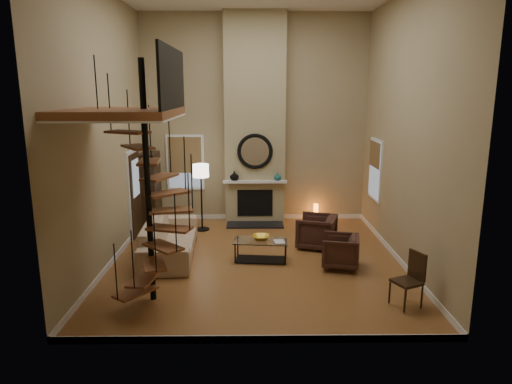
{
  "coord_description": "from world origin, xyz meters",
  "views": [
    {
      "loc": [
        -0.11,
        -9.15,
        3.53
      ],
      "look_at": [
        0.0,
        0.4,
        1.4
      ],
      "focal_mm": 32.15,
      "sensor_mm": 36.0,
      "label": 1
    }
  ],
  "objects_px": {
    "armchair_near": "(320,232)",
    "armchair_far": "(344,251)",
    "side_chair": "(411,276)",
    "floor_lamp": "(201,176)",
    "accent_lamp": "(316,212)",
    "hutch": "(151,189)",
    "sofa": "(169,238)",
    "coffee_table": "(261,248)"
  },
  "relations": [
    {
      "from": "sofa",
      "to": "armchair_far",
      "type": "height_order",
      "value": "sofa"
    },
    {
      "from": "armchair_far",
      "to": "accent_lamp",
      "type": "bearing_deg",
      "value": -166.24
    },
    {
      "from": "armchair_near",
      "to": "hutch",
      "type": "bearing_deg",
      "value": -96.45
    },
    {
      "from": "armchair_far",
      "to": "floor_lamp",
      "type": "height_order",
      "value": "floor_lamp"
    },
    {
      "from": "sofa",
      "to": "side_chair",
      "type": "bearing_deg",
      "value": -122.43
    },
    {
      "from": "floor_lamp",
      "to": "side_chair",
      "type": "relative_size",
      "value": 1.87
    },
    {
      "from": "floor_lamp",
      "to": "accent_lamp",
      "type": "bearing_deg",
      "value": 14.19
    },
    {
      "from": "floor_lamp",
      "to": "accent_lamp",
      "type": "distance_m",
      "value": 3.35
    },
    {
      "from": "armchair_near",
      "to": "accent_lamp",
      "type": "distance_m",
      "value": 2.15
    },
    {
      "from": "sofa",
      "to": "side_chair",
      "type": "height_order",
      "value": "side_chair"
    },
    {
      "from": "side_chair",
      "to": "sofa",
      "type": "bearing_deg",
      "value": 150.73
    },
    {
      "from": "accent_lamp",
      "to": "side_chair",
      "type": "height_order",
      "value": "side_chair"
    },
    {
      "from": "armchair_far",
      "to": "side_chair",
      "type": "xyz_separation_m",
      "value": [
        0.77,
        -1.68,
        0.17
      ]
    },
    {
      "from": "armchair_near",
      "to": "armchair_far",
      "type": "distance_m",
      "value": 1.31
    },
    {
      "from": "armchair_far",
      "to": "floor_lamp",
      "type": "bearing_deg",
      "value": -117.86
    },
    {
      "from": "hutch",
      "to": "sofa",
      "type": "relative_size",
      "value": 0.74
    },
    {
      "from": "hutch",
      "to": "side_chair",
      "type": "distance_m",
      "value": 7.24
    },
    {
      "from": "sofa",
      "to": "floor_lamp",
      "type": "distance_m",
      "value": 2.17
    },
    {
      "from": "hutch",
      "to": "armchair_far",
      "type": "bearing_deg",
      "value": -35.28
    },
    {
      "from": "sofa",
      "to": "floor_lamp",
      "type": "relative_size",
      "value": 1.53
    },
    {
      "from": "coffee_table",
      "to": "side_chair",
      "type": "bearing_deg",
      "value": -40.88
    },
    {
      "from": "armchair_far",
      "to": "coffee_table",
      "type": "bearing_deg",
      "value": -92.04
    },
    {
      "from": "sofa",
      "to": "armchair_near",
      "type": "bearing_deg",
      "value": -85.04
    },
    {
      "from": "hutch",
      "to": "armchair_near",
      "type": "height_order",
      "value": "hutch"
    },
    {
      "from": "hutch",
      "to": "accent_lamp",
      "type": "height_order",
      "value": "hutch"
    },
    {
      "from": "sofa",
      "to": "accent_lamp",
      "type": "relative_size",
      "value": 5.74
    },
    {
      "from": "hutch",
      "to": "floor_lamp",
      "type": "distance_m",
      "value": 1.59
    },
    {
      "from": "accent_lamp",
      "to": "armchair_far",
      "type": "bearing_deg",
      "value": -88.54
    },
    {
      "from": "armchair_near",
      "to": "accent_lamp",
      "type": "xyz_separation_m",
      "value": [
        0.21,
        2.14,
        -0.1
      ]
    },
    {
      "from": "armchair_far",
      "to": "floor_lamp",
      "type": "distance_m",
      "value": 4.23
    },
    {
      "from": "sofa",
      "to": "side_chair",
      "type": "xyz_separation_m",
      "value": [
        4.42,
        -2.48,
        0.13
      ]
    },
    {
      "from": "armchair_far",
      "to": "side_chair",
      "type": "bearing_deg",
      "value": 36.97
    },
    {
      "from": "armchair_far",
      "to": "coffee_table",
      "type": "relative_size",
      "value": 0.61
    },
    {
      "from": "armchair_near",
      "to": "armchair_far",
      "type": "bearing_deg",
      "value": 31.0
    },
    {
      "from": "hutch",
      "to": "armchair_near",
      "type": "relative_size",
      "value": 2.29
    },
    {
      "from": "floor_lamp",
      "to": "accent_lamp",
      "type": "relative_size",
      "value": 3.74
    },
    {
      "from": "hutch",
      "to": "floor_lamp",
      "type": "xyz_separation_m",
      "value": [
        1.41,
        -0.57,
        0.46
      ]
    },
    {
      "from": "side_chair",
      "to": "armchair_far",
      "type": "bearing_deg",
      "value": 114.67
    },
    {
      "from": "coffee_table",
      "to": "floor_lamp",
      "type": "distance_m",
      "value": 2.89
    },
    {
      "from": "sofa",
      "to": "armchair_near",
      "type": "relative_size",
      "value": 3.08
    },
    {
      "from": "coffee_table",
      "to": "accent_lamp",
      "type": "relative_size",
      "value": 2.61
    },
    {
      "from": "armchair_near",
      "to": "accent_lamp",
      "type": "height_order",
      "value": "armchair_near"
    }
  ]
}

